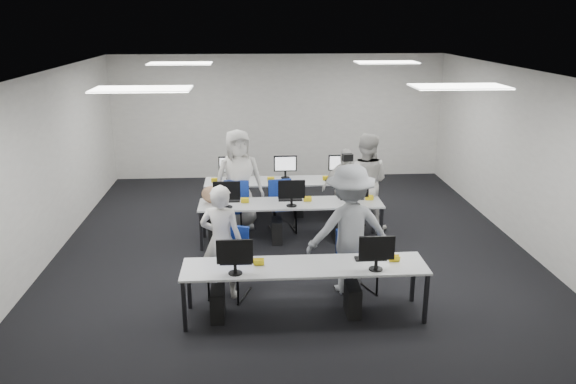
{
  "coord_description": "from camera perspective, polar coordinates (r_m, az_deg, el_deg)",
  "views": [
    {
      "loc": [
        -0.66,
        -9.07,
        3.84
      ],
      "look_at": [
        -0.06,
        -0.03,
        1.0
      ],
      "focal_mm": 35.0,
      "sensor_mm": 36.0,
      "label": 1
    }
  ],
  "objects": [
    {
      "name": "room",
      "position": [
        9.39,
        0.38,
        2.98
      ],
      "size": [
        9.0,
        9.02,
        3.0
      ],
      "color": "black",
      "rests_on": "ground"
    },
    {
      "name": "ceiling_panels",
      "position": [
        9.14,
        0.4,
        12.04
      ],
      "size": [
        5.2,
        4.6,
        0.02
      ],
      "color": "white",
      "rests_on": "room"
    },
    {
      "name": "desk_front",
      "position": [
        7.41,
        1.71,
        -7.83
      ],
      "size": [
        3.2,
        0.7,
        0.73
      ],
      "color": "#AAACAE",
      "rests_on": "ground"
    },
    {
      "name": "desk_mid",
      "position": [
        9.82,
        0.29,
        -1.36
      ],
      "size": [
        3.2,
        0.7,
        0.73
      ],
      "color": "#AAACAE",
      "rests_on": "ground"
    },
    {
      "name": "desk_back",
      "position": [
        11.15,
        -0.22,
        0.94
      ],
      "size": [
        3.2,
        0.7,
        0.73
      ],
      "color": "#AAACAE",
      "rests_on": "ground"
    },
    {
      "name": "equipment_front",
      "position": [
        7.53,
        0.23,
        -10.15
      ],
      "size": [
        2.51,
        0.41,
        1.19
      ],
      "color": "#0B1C9B",
      "rests_on": "desk_front"
    },
    {
      "name": "equipment_mid",
      "position": [
        9.9,
        -0.82,
        -3.19
      ],
      "size": [
        2.91,
        0.41,
        1.19
      ],
      "color": "white",
      "rests_on": "desk_mid"
    },
    {
      "name": "equipment_back",
      "position": [
        11.28,
        0.75,
        -0.58
      ],
      "size": [
        2.91,
        0.41,
        1.19
      ],
      "color": "white",
      "rests_on": "desk_back"
    },
    {
      "name": "chair_0",
      "position": [
        8.14,
        -5.94,
        -8.37
      ],
      "size": [
        0.63,
        0.66,
        0.99
      ],
      "rotation": [
        0.0,
        0.0,
        -0.34
      ],
      "color": "navy",
      "rests_on": "ground"
    },
    {
      "name": "chair_1",
      "position": [
        8.24,
        6.89,
        -8.18
      ],
      "size": [
        0.61,
        0.64,
        0.94
      ],
      "rotation": [
        0.0,
        0.0,
        0.38
      ],
      "color": "navy",
      "rests_on": "ground"
    },
    {
      "name": "chair_2",
      "position": [
        10.39,
        -6.07,
        -2.7
      ],
      "size": [
        0.51,
        0.55,
        0.91
      ],
      "rotation": [
        0.0,
        0.0,
        0.15
      ],
      "color": "navy",
      "rests_on": "ground"
    },
    {
      "name": "chair_3",
      "position": [
        10.48,
        -0.6,
        -2.37
      ],
      "size": [
        0.54,
        0.57,
        0.94
      ],
      "rotation": [
        0.0,
        0.0,
        0.17
      ],
      "color": "navy",
      "rests_on": "ground"
    },
    {
      "name": "chair_4",
      "position": [
        10.52,
        6.63,
        -2.41
      ],
      "size": [
        0.59,
        0.62,
        0.93
      ],
      "rotation": [
        0.0,
        0.0,
        -0.33
      ],
      "color": "navy",
      "rests_on": "ground"
    },
    {
      "name": "chair_5",
      "position": [
        10.65,
        -5.06,
        -2.02
      ],
      "size": [
        0.53,
        0.57,
        0.98
      ],
      "rotation": [
        0.0,
        0.0,
        -0.1
      ],
      "color": "navy",
      "rests_on": "ground"
    },
    {
      "name": "chair_6",
      "position": [
        10.8,
        -0.37,
        -1.85
      ],
      "size": [
        0.49,
        0.53,
        0.89
      ],
      "rotation": [
        0.0,
        0.0,
        -0.13
      ],
      "color": "navy",
      "rests_on": "ground"
    },
    {
      "name": "chair_7",
      "position": [
        10.92,
        6.6,
        -1.85
      ],
      "size": [
        0.46,
        0.49,
        0.83
      ],
      "rotation": [
        0.0,
        0.0,
        0.14
      ],
      "color": "navy",
      "rests_on": "ground"
    },
    {
      "name": "handbag",
      "position": [
        9.84,
        -7.71,
        -0.24
      ],
      "size": [
        0.4,
        0.29,
        0.31
      ],
      "primitive_type": "ellipsoid",
      "rotation": [
        0.0,
        0.0,
        -0.14
      ],
      "color": "#A97A57",
      "rests_on": "desk_mid"
    },
    {
      "name": "student_0",
      "position": [
        7.93,
        -6.77,
        -5.02
      ],
      "size": [
        0.68,
        0.53,
        1.66
      ],
      "primitive_type": "imported",
      "rotation": [
        0.0,
        0.0,
        2.9
      ],
      "color": "silver",
      "rests_on": "ground"
    },
    {
      "name": "student_1",
      "position": [
        10.47,
        7.83,
        1.02
      ],
      "size": [
        1.08,
        0.97,
        1.83
      ],
      "primitive_type": "imported",
      "rotation": [
        0.0,
        0.0,
        2.77
      ],
      "color": "silver",
      "rests_on": "ground"
    },
    {
      "name": "student_2",
      "position": [
        10.49,
        -5.05,
        1.28
      ],
      "size": [
        1.04,
        0.81,
        1.88
      ],
      "primitive_type": "imported",
      "rotation": [
        0.0,
        0.0,
        0.25
      ],
      "color": "silver",
      "rests_on": "ground"
    },
    {
      "name": "student_3",
      "position": [
        10.63,
        5.74,
        0.43
      ],
      "size": [
        0.94,
        0.54,
        1.51
      ],
      "primitive_type": "imported",
      "rotation": [
        0.0,
        0.0,
        0.2
      ],
      "color": "silver",
      "rests_on": "ground"
    },
    {
      "name": "photographer",
      "position": [
        8.04,
        6.24,
        -3.8
      ],
      "size": [
        1.32,
        0.89,
        1.89
      ],
      "primitive_type": "imported",
      "rotation": [
        0.0,
        0.0,
        3.3
      ],
      "color": "gray",
      "rests_on": "ground"
    },
    {
      "name": "dslr_camera",
      "position": [
        7.9,
        6.06,
        3.52
      ],
      "size": [
        0.17,
        0.2,
        0.1
      ],
      "primitive_type": "cube",
      "rotation": [
        0.0,
        0.0,
        3.3
      ],
      "color": "black",
      "rests_on": "photographer"
    }
  ]
}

